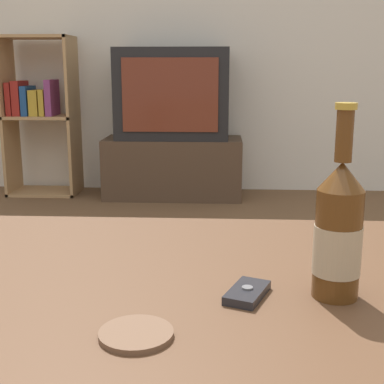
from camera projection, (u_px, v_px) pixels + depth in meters
The scene contains 8 objects.
back_wall at pixel (201, 2), 3.64m from camera, with size 8.00×0.05×2.60m.
coffee_table at pixel (135, 327), 0.89m from camera, with size 1.24×0.89×0.50m.
tv_stand at pixel (173, 168), 3.63m from camera, with size 0.92×0.39×0.40m.
television at pixel (173, 94), 3.52m from camera, with size 0.74×0.38×0.59m.
bookshelf at pixel (38, 111), 3.65m from camera, with size 0.47×0.30×1.07m.
beer_bottle at pixel (339, 233), 0.83m from camera, with size 0.08×0.08×0.31m.
cell_phone at pixel (247, 293), 0.85m from camera, with size 0.08×0.11×0.02m.
coaster at pixel (136, 334), 0.73m from camera, with size 0.10×0.10×0.01m.
Camera 1 is at (0.14, -0.81, 0.85)m, focal length 50.00 mm.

